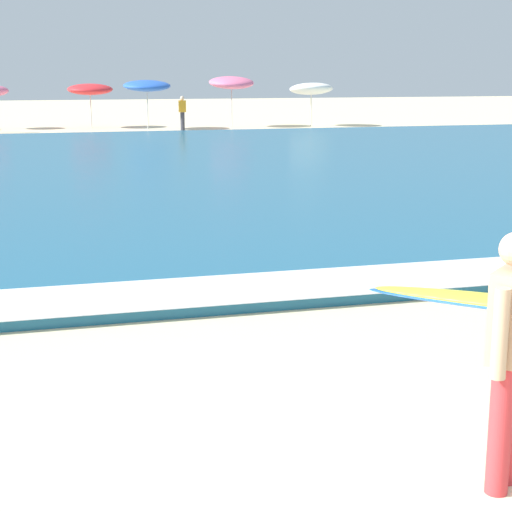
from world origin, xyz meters
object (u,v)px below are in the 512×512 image
at_px(beach_umbrella_4, 90,89).
at_px(beach_umbrella_5, 147,86).
at_px(beach_umbrella_7, 311,89).
at_px(beach_umbrella_6, 231,83).
at_px(beachgoer_near_row_left, 182,112).

relative_size(beach_umbrella_4, beach_umbrella_5, 0.93).
bearing_deg(beach_umbrella_4, beach_umbrella_7, -8.59).
bearing_deg(beach_umbrella_6, beachgoer_near_row_left, -149.93).
bearing_deg(beach_umbrella_6, beach_umbrella_4, 169.52).
distance_m(beach_umbrella_4, beach_umbrella_5, 3.13).
distance_m(beach_umbrella_4, beach_umbrella_7, 10.91).
height_order(beach_umbrella_5, beach_umbrella_7, beach_umbrella_5).
xyz_separation_m(beach_umbrella_4, beach_umbrella_6, (6.77, -1.25, 0.31)).
bearing_deg(beach_umbrella_4, beachgoer_near_row_left, -35.54).
relative_size(beach_umbrella_4, beachgoer_near_row_left, 1.40).
height_order(beach_umbrella_5, beach_umbrella_6, beach_umbrella_6).
relative_size(beach_umbrella_5, beach_umbrella_6, 0.93).
relative_size(beach_umbrella_6, beachgoer_near_row_left, 1.62).
distance_m(beach_umbrella_4, beachgoer_near_row_left, 5.02).
bearing_deg(beach_umbrella_6, beach_umbrella_7, -5.36).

